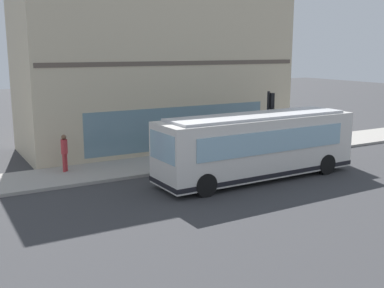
{
  "coord_description": "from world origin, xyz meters",
  "views": [
    {
      "loc": [
        -17.44,
        12.59,
        6.02
      ],
      "look_at": [
        1.52,
        1.84,
        1.62
      ],
      "focal_mm": 43.92,
      "sensor_mm": 36.0,
      "label": 1
    }
  ],
  "objects_px": {
    "pedestrian_near_building_entrance": "(191,140)",
    "pedestrian_near_hydrant": "(64,150)",
    "city_bus_nearside": "(257,146)",
    "traffic_light_near_corner": "(270,111)",
    "newspaper_vending_box": "(180,157)",
    "fire_hydrant": "(295,139)",
    "pedestrian_walking_along_curb": "(224,141)"
  },
  "relations": [
    {
      "from": "pedestrian_near_building_entrance",
      "to": "pedestrian_near_hydrant",
      "type": "bearing_deg",
      "value": 87.96
    },
    {
      "from": "city_bus_nearside",
      "to": "traffic_light_near_corner",
      "type": "relative_size",
      "value": 2.8
    },
    {
      "from": "city_bus_nearside",
      "to": "newspaper_vending_box",
      "type": "bearing_deg",
      "value": 33.03
    },
    {
      "from": "fire_hydrant",
      "to": "pedestrian_walking_along_curb",
      "type": "bearing_deg",
      "value": 95.17
    },
    {
      "from": "city_bus_nearside",
      "to": "pedestrian_near_building_entrance",
      "type": "bearing_deg",
      "value": 8.53
    },
    {
      "from": "fire_hydrant",
      "to": "pedestrian_near_building_entrance",
      "type": "bearing_deg",
      "value": 88.06
    },
    {
      "from": "city_bus_nearside",
      "to": "pedestrian_walking_along_curb",
      "type": "height_order",
      "value": "city_bus_nearside"
    },
    {
      "from": "traffic_light_near_corner",
      "to": "pedestrian_near_hydrant",
      "type": "height_order",
      "value": "traffic_light_near_corner"
    },
    {
      "from": "fire_hydrant",
      "to": "pedestrian_near_building_entrance",
      "type": "height_order",
      "value": "pedestrian_near_building_entrance"
    },
    {
      "from": "fire_hydrant",
      "to": "newspaper_vending_box",
      "type": "bearing_deg",
      "value": 98.07
    },
    {
      "from": "city_bus_nearside",
      "to": "newspaper_vending_box",
      "type": "xyz_separation_m",
      "value": [
        3.44,
        2.24,
        -0.95
      ]
    },
    {
      "from": "traffic_light_near_corner",
      "to": "pedestrian_walking_along_curb",
      "type": "xyz_separation_m",
      "value": [
        1.01,
        2.38,
        -1.63
      ]
    },
    {
      "from": "pedestrian_near_building_entrance",
      "to": "newspaper_vending_box",
      "type": "height_order",
      "value": "pedestrian_near_building_entrance"
    },
    {
      "from": "pedestrian_near_building_entrance",
      "to": "traffic_light_near_corner",
      "type": "bearing_deg",
      "value": -113.8
    },
    {
      "from": "fire_hydrant",
      "to": "pedestrian_walking_along_curb",
      "type": "distance_m",
      "value": 5.73
    },
    {
      "from": "pedestrian_near_hydrant",
      "to": "newspaper_vending_box",
      "type": "height_order",
      "value": "pedestrian_near_hydrant"
    },
    {
      "from": "city_bus_nearside",
      "to": "pedestrian_near_building_entrance",
      "type": "xyz_separation_m",
      "value": [
        4.94,
        0.74,
        -0.47
      ]
    },
    {
      "from": "pedestrian_walking_along_curb",
      "to": "newspaper_vending_box",
      "type": "height_order",
      "value": "pedestrian_walking_along_curb"
    },
    {
      "from": "pedestrian_near_building_entrance",
      "to": "fire_hydrant",
      "type": "bearing_deg",
      "value": -91.94
    },
    {
      "from": "city_bus_nearside",
      "to": "pedestrian_walking_along_curb",
      "type": "xyz_separation_m",
      "value": [
        4.17,
        -0.88,
        -0.52
      ]
    },
    {
      "from": "pedestrian_walking_along_curb",
      "to": "pedestrian_near_hydrant",
      "type": "bearing_deg",
      "value": 83.3
    },
    {
      "from": "pedestrian_near_hydrant",
      "to": "pedestrian_walking_along_curb",
      "type": "bearing_deg",
      "value": -96.7
    },
    {
      "from": "traffic_light_near_corner",
      "to": "pedestrian_near_building_entrance",
      "type": "bearing_deg",
      "value": 66.2
    },
    {
      "from": "pedestrian_near_building_entrance",
      "to": "newspaper_vending_box",
      "type": "xyz_separation_m",
      "value": [
        -1.5,
        1.5,
        -0.48
      ]
    },
    {
      "from": "fire_hydrant",
      "to": "pedestrian_near_hydrant",
      "type": "relative_size",
      "value": 0.4
    },
    {
      "from": "pedestrian_near_hydrant",
      "to": "newspaper_vending_box",
      "type": "distance_m",
      "value": 5.77
    },
    {
      "from": "city_bus_nearside",
      "to": "traffic_light_near_corner",
      "type": "xyz_separation_m",
      "value": [
        3.17,
        -3.27,
        1.11
      ]
    },
    {
      "from": "pedestrian_walking_along_curb",
      "to": "pedestrian_near_hydrant",
      "type": "relative_size",
      "value": 0.85
    },
    {
      "from": "traffic_light_near_corner",
      "to": "fire_hydrant",
      "type": "relative_size",
      "value": 4.88
    },
    {
      "from": "traffic_light_near_corner",
      "to": "newspaper_vending_box",
      "type": "distance_m",
      "value": 5.89
    },
    {
      "from": "fire_hydrant",
      "to": "pedestrian_near_building_entrance",
      "type": "xyz_separation_m",
      "value": [
        0.25,
        7.3,
        0.57
      ]
    },
    {
      "from": "fire_hydrant",
      "to": "pedestrian_walking_along_curb",
      "type": "relative_size",
      "value": 0.48
    }
  ]
}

